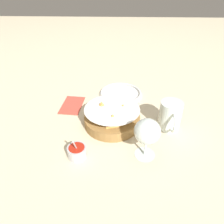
{
  "coord_description": "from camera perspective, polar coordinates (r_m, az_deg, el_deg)",
  "views": [
    {
      "loc": [
        0.7,
        0.01,
        0.54
      ],
      "look_at": [
        0.01,
        -0.01,
        0.06
      ],
      "focal_mm": 35.0,
      "sensor_mm": 36.0,
      "label": 1
    }
  ],
  "objects": [
    {
      "name": "ground_plane",
      "position": [
        0.88,
        0.56,
        -2.95
      ],
      "size": [
        4.0,
        4.0,
        0.0
      ],
      "primitive_type": "plane",
      "color": "beige"
    },
    {
      "name": "food_basket",
      "position": [
        0.86,
        0.03,
        -1.42
      ],
      "size": [
        0.22,
        0.22,
        0.09
      ],
      "color": "olive",
      "rests_on": "ground_plane"
    },
    {
      "name": "sauce_cup",
      "position": [
        0.74,
        -9.13,
        -10.12
      ],
      "size": [
        0.07,
        0.06,
        0.1
      ],
      "color": "#B7B7BC",
      "rests_on": "ground_plane"
    },
    {
      "name": "wine_glass",
      "position": [
        0.7,
        9.15,
        -5.31
      ],
      "size": [
        0.08,
        0.08,
        0.14
      ],
      "color": "silver",
      "rests_on": "ground_plane"
    },
    {
      "name": "beer_mug",
      "position": [
        0.86,
        14.93,
        -1.15
      ],
      "size": [
        0.13,
        0.08,
        0.11
      ],
      "color": "silver",
      "rests_on": "ground_plane"
    },
    {
      "name": "side_plate",
      "position": [
        1.07,
        2.28,
        4.91
      ],
      "size": [
        0.21,
        0.21,
        0.01
      ],
      "color": "white",
      "rests_on": "ground_plane"
    },
    {
      "name": "napkin",
      "position": [
        1.0,
        -10.38,
        1.86
      ],
      "size": [
        0.15,
        0.1,
        0.01
      ],
      "color": "#DB4C3D",
      "rests_on": "ground_plane"
    }
  ]
}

